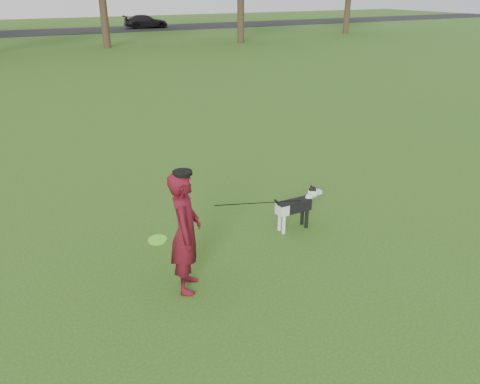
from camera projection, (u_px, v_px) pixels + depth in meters
ground at (249, 247)px, 7.21m from camera, size 120.00×120.00×0.00m
road at (23, 33)px, 39.61m from camera, size 120.00×7.00×0.02m
man at (186, 233)px, 5.92m from camera, size 0.62×0.72×1.65m
dog at (298, 204)px, 7.61m from camera, size 0.93×0.19×0.71m
car_right at (146, 21)px, 43.94m from camera, size 4.20×2.04×1.18m
man_held_items at (265, 203)px, 6.78m from camera, size 2.87×0.94×1.19m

